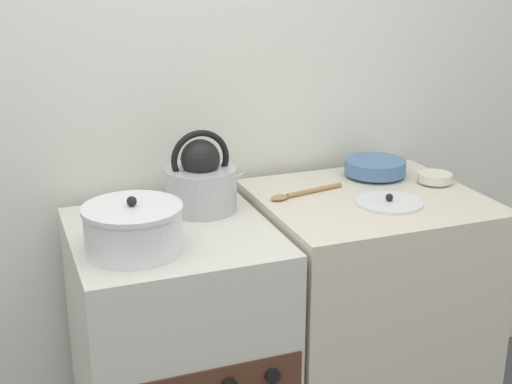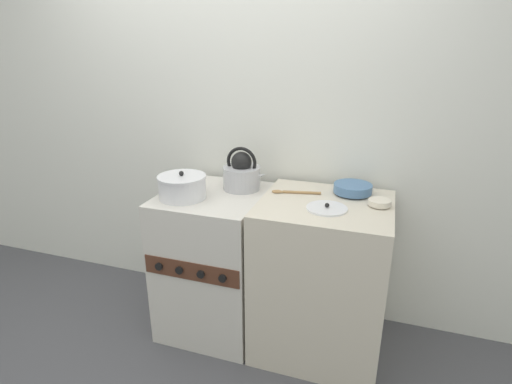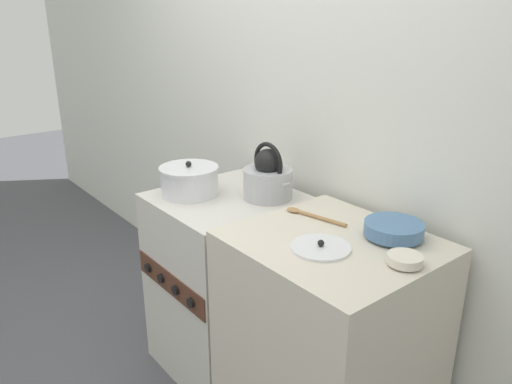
% 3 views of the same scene
% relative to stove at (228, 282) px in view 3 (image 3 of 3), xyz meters
% --- Properties ---
extents(ground_plane, '(12.00, 12.00, 0.00)m').
position_rel_stove_xyz_m(ground_plane, '(0.00, -0.32, -0.46)').
color(ground_plane, '#4C4C51').
extents(wall_back, '(7.00, 0.06, 2.50)m').
position_rel_stove_xyz_m(wall_back, '(0.00, 0.40, 0.79)').
color(wall_back, silver).
rests_on(wall_back, ground_plane).
extents(stove, '(0.60, 0.66, 0.91)m').
position_rel_stove_xyz_m(stove, '(0.00, 0.00, 0.00)').
color(stove, beige).
rests_on(stove, ground_plane).
extents(counter, '(0.72, 0.65, 0.93)m').
position_rel_stove_xyz_m(counter, '(0.67, 0.01, 0.01)').
color(counter, beige).
rests_on(counter, ground_plane).
extents(kettle, '(0.28, 0.23, 0.26)m').
position_rel_stove_xyz_m(kettle, '(0.14, 0.14, 0.55)').
color(kettle, '#B2B2B7').
rests_on(kettle, stove).
extents(cooking_pot, '(0.28, 0.28, 0.16)m').
position_rel_stove_xyz_m(cooking_pot, '(-0.13, -0.11, 0.52)').
color(cooking_pot, silver).
rests_on(cooking_pot, stove).
extents(enamel_bowl, '(0.22, 0.22, 0.06)m').
position_rel_stove_xyz_m(enamel_bowl, '(0.80, 0.19, 0.51)').
color(enamel_bowl, '#4C729E').
rests_on(enamel_bowl, counter).
extents(small_ceramic_bowl, '(0.12, 0.12, 0.04)m').
position_rel_stove_xyz_m(small_ceramic_bowl, '(0.95, 0.05, 0.50)').
color(small_ceramic_bowl, beige).
rests_on(small_ceramic_bowl, counter).
extents(loose_pot_lid, '(0.21, 0.21, 0.03)m').
position_rel_stove_xyz_m(loose_pot_lid, '(0.69, -0.08, 0.48)').
color(loose_pot_lid, silver).
rests_on(loose_pot_lid, counter).
extents(wooden_spoon, '(0.28, 0.08, 0.02)m').
position_rel_stove_xyz_m(wooden_spoon, '(0.46, 0.09, 0.49)').
color(wooden_spoon, '#A37A4C').
rests_on(wooden_spoon, counter).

